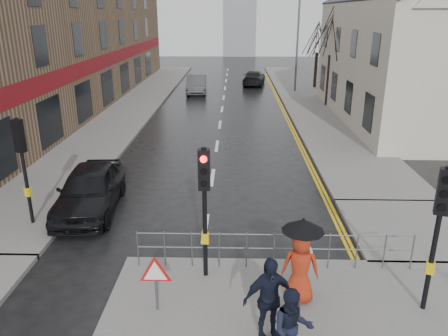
# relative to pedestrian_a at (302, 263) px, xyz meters

# --- Properties ---
(ground) EXTENTS (120.00, 120.00, 0.00)m
(ground) POSITION_rel_pedestrian_a_xyz_m (-2.49, 0.50, -0.95)
(ground) COLOR black
(ground) RESTS_ON ground
(left_pavement) EXTENTS (4.00, 44.00, 0.14)m
(left_pavement) POSITION_rel_pedestrian_a_xyz_m (-8.99, 23.50, -0.88)
(left_pavement) COLOR #605E5B
(left_pavement) RESTS_ON ground
(right_pavement) EXTENTS (4.00, 40.00, 0.14)m
(right_pavement) POSITION_rel_pedestrian_a_xyz_m (4.01, 25.50, -0.88)
(right_pavement) COLOR #605E5B
(right_pavement) RESTS_ON ground
(pavement_bridge_right) EXTENTS (4.00, 4.20, 0.14)m
(pavement_bridge_right) POSITION_rel_pedestrian_a_xyz_m (4.01, 3.50, -0.88)
(pavement_bridge_right) COLOR #605E5B
(pavement_bridge_right) RESTS_ON ground
(building_left_terrace) EXTENTS (8.00, 42.00, 10.00)m
(building_left_terrace) POSITION_rel_pedestrian_a_xyz_m (-14.49, 22.50, 4.05)
(building_left_terrace) COLOR #87674E
(building_left_terrace) RESTS_ON ground
(building_right_cream) EXTENTS (9.00, 16.40, 10.10)m
(building_right_cream) POSITION_rel_pedestrian_a_xyz_m (9.51, 18.50, 3.83)
(building_right_cream) COLOR beige
(building_right_cream) RESTS_ON ground
(traffic_signal_near_left) EXTENTS (0.28, 0.27, 3.40)m
(traffic_signal_near_left) POSITION_rel_pedestrian_a_xyz_m (-2.29, 0.70, 1.51)
(traffic_signal_near_left) COLOR black
(traffic_signal_near_left) RESTS_ON near_pavement
(traffic_signal_near_right) EXTENTS (0.34, 0.33, 3.40)m
(traffic_signal_near_right) POSITION_rel_pedestrian_a_xyz_m (2.70, -0.50, 1.51)
(traffic_signal_near_right) COLOR black
(traffic_signal_near_right) RESTS_ON near_pavement
(traffic_signal_far_left) EXTENTS (0.34, 0.33, 3.40)m
(traffic_signal_far_left) POSITION_rel_pedestrian_a_xyz_m (-7.99, 3.51, 1.51)
(traffic_signal_far_left) COLOR black
(traffic_signal_far_left) RESTS_ON left_pavement
(guard_railing_front) EXTENTS (7.14, 0.04, 1.00)m
(guard_railing_front) POSITION_rel_pedestrian_a_xyz_m (-0.54, 1.10, -0.09)
(guard_railing_front) COLOR #595B5E
(guard_railing_front) RESTS_ON near_pavement
(warning_sign) EXTENTS (0.80, 0.07, 1.35)m
(warning_sign) POSITION_rel_pedestrian_a_xyz_m (-3.29, -0.70, 0.09)
(warning_sign) COLOR #595B5E
(warning_sign) RESTS_ON near_pavement
(street_lamp) EXTENTS (1.83, 0.25, 8.00)m
(street_lamp) POSITION_rel_pedestrian_a_xyz_m (3.33, 28.50, 3.76)
(street_lamp) COLOR #595B5E
(street_lamp) RESTS_ON right_pavement
(tree_near) EXTENTS (2.40, 2.40, 6.58)m
(tree_near) POSITION_rel_pedestrian_a_xyz_m (5.01, 22.50, 4.19)
(tree_near) COLOR black
(tree_near) RESTS_ON right_pavement
(tree_far) EXTENTS (2.40, 2.40, 5.64)m
(tree_far) POSITION_rel_pedestrian_a_xyz_m (5.51, 30.50, 3.48)
(tree_far) COLOR black
(tree_far) RESTS_ON right_pavement
(pedestrian_a) EXTENTS (0.70, 0.64, 1.61)m
(pedestrian_a) POSITION_rel_pedestrian_a_xyz_m (0.00, 0.00, 0.00)
(pedestrian_a) COLOR white
(pedestrian_a) RESTS_ON near_pavement
(pedestrian_b) EXTENTS (0.84, 0.68, 1.64)m
(pedestrian_b) POSITION_rel_pedestrian_a_xyz_m (-0.50, -2.27, 0.01)
(pedestrian_b) COLOR black
(pedestrian_b) RESTS_ON near_pavement
(pedestrian_with_umbrella) EXTENTS (0.96, 0.96, 2.07)m
(pedestrian_with_umbrella) POSITION_rel_pedestrian_a_xyz_m (-0.08, -0.27, 0.32)
(pedestrian_with_umbrella) COLOR #A22A13
(pedestrian_with_umbrella) RESTS_ON near_pavement
(pedestrian_d) EXTENTS (1.17, 0.78, 1.84)m
(pedestrian_d) POSITION_rel_pedestrian_a_xyz_m (-0.89, -1.51, 0.11)
(pedestrian_d) COLOR black
(pedestrian_d) RESTS_ON near_pavement
(car_parked) EXTENTS (2.16, 4.71, 1.57)m
(car_parked) POSITION_rel_pedestrian_a_xyz_m (-6.49, 4.74, -0.16)
(car_parked) COLOR black
(car_parked) RESTS_ON ground
(car_mid) EXTENTS (1.83, 4.64, 1.50)m
(car_mid) POSITION_rel_pedestrian_a_xyz_m (-4.83, 27.94, -0.19)
(car_mid) COLOR #3D3E41
(car_mid) RESTS_ON ground
(car_far) EXTENTS (2.42, 4.74, 1.32)m
(car_far) POSITION_rel_pedestrian_a_xyz_m (0.17, 32.43, -0.29)
(car_far) COLOR black
(car_far) RESTS_ON ground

